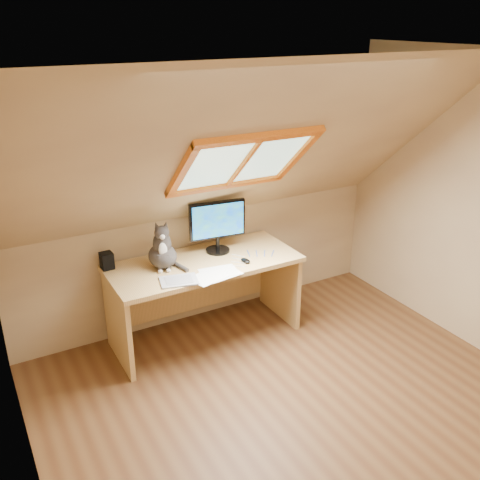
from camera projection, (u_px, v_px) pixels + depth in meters
ground at (316, 425)px, 3.67m from camera, size 3.50×3.50×0.00m
room_shell at (340, 238)px, 3.04m from camera, size 3.52×3.52×2.41m
desk at (201, 282)px, 4.56m from camera, size 1.59×0.69×0.72m
monitor at (217, 223)px, 4.50m from camera, size 0.49×0.21×0.45m
cat at (162, 251)px, 4.26m from camera, size 0.29×0.32×0.41m
desk_speaker at (107, 261)px, 4.27m from camera, size 0.10×0.10×0.14m
graphics_tablet at (179, 281)px, 4.08m from camera, size 0.32×0.26×0.01m
mouse at (245, 261)px, 4.39m from camera, size 0.07×0.11×0.03m
papers at (212, 275)px, 4.19m from camera, size 0.35×0.30×0.01m
cables at (252, 256)px, 4.50m from camera, size 0.51×0.26×0.01m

